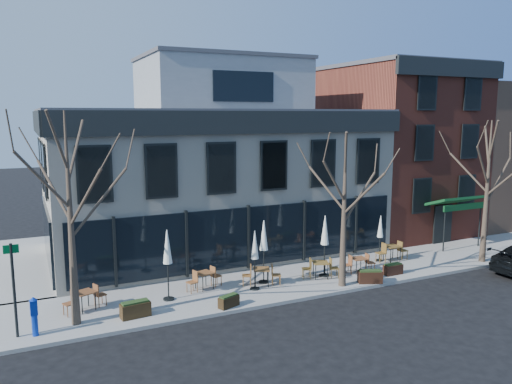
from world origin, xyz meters
name	(u,v)px	position (x,y,z in m)	size (l,w,h in m)	color
ground	(248,273)	(0.00, 0.00, 0.00)	(120.00, 120.00, 0.00)	black
sidewalk_front	(326,275)	(3.25, -2.15, 0.07)	(33.50, 4.70, 0.15)	gray
sidewalk_side	(3,268)	(-11.25, 6.00, 0.07)	(4.50, 12.00, 0.15)	gray
corner_building	(213,170)	(0.07, 5.07, 4.72)	(18.39, 10.39, 11.10)	silver
red_brick_building	(391,148)	(13.00, 4.98, 5.64)	(8.20, 11.78, 11.18)	brown
bg_building	(482,152)	(23.00, 6.00, 5.00)	(12.00, 12.00, 10.00)	#8C664C
tree_corner	(71,217)	(-8.49, -3.20, 4.25)	(3.93, 3.98, 7.92)	#382B21
tree_mid	(344,208)	(3.01, -3.90, 3.79)	(3.50, 3.55, 7.04)	#382B21
tree_right	(487,190)	(12.01, -3.90, 4.02)	(3.72, 3.77, 7.48)	#382B21
sign_pole	(14,285)	(-10.50, -3.50, 2.07)	(0.50, 0.10, 3.40)	black
call_box	(34,315)	(-9.92, -3.66, 0.91)	(0.29, 0.29, 1.44)	#0C2FA7
cafe_set_0	(85,299)	(-8.03, -1.97, 0.64)	(1.83, 1.09, 0.95)	brown
cafe_set_1	(204,279)	(-2.89, -1.65, 0.63)	(1.84, 0.93, 0.94)	brown
cafe_set_2	(261,275)	(-0.34, -2.29, 0.64)	(1.86, 1.11, 0.96)	brown
cafe_set_3	(320,268)	(2.68, -2.55, 0.64)	(1.85, 1.06, 0.95)	brown
cafe_set_4	(359,263)	(4.83, -2.68, 0.62)	(1.78, 0.78, 0.92)	brown
cafe_set_5	(392,251)	(7.68, -1.77, 0.67)	(1.93, 0.80, 1.01)	brown
umbrella_0	(167,251)	(-4.70, -2.26, 2.29)	(0.49, 0.49, 3.03)	black
umbrella_1	(255,248)	(-0.85, -2.66, 2.05)	(0.43, 0.43, 2.70)	black
umbrella_2	(264,239)	(-0.08, -2.00, 2.24)	(0.47, 0.47, 2.97)	black
umbrella_3	(325,234)	(3.00, -2.38, 2.26)	(0.48, 0.48, 2.99)	black
umbrella_4	(380,229)	(7.06, -1.50, 1.90)	(0.40, 0.40, 2.47)	black
planter_0	(135,309)	(-6.35, -3.50, 0.47)	(1.18, 0.58, 0.64)	#332311
planter_1	(229,301)	(-2.69, -4.08, 0.40)	(0.97, 0.65, 0.50)	black
planter_2	(370,276)	(4.39, -4.15, 0.46)	(1.19, 0.82, 0.62)	black
planter_3	(393,269)	(6.18, -3.63, 0.42)	(0.99, 0.41, 0.55)	black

